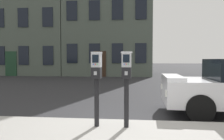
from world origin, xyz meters
name	(u,v)px	position (x,y,z in m)	size (l,w,h in m)	color
ground_plane	(122,129)	(0.00, 0.00, 0.00)	(160.00, 160.00, 0.00)	#28282B
parking_meter_near_kerb	(97,75)	(-0.46, -0.33, 1.11)	(0.22, 0.25, 1.41)	black
parking_meter_twin_adjacent	(126,75)	(0.11, -0.33, 1.11)	(0.22, 0.25, 1.41)	black
townhouse_orange_brick	(39,25)	(-9.16, 16.77, 4.77)	(6.43, 6.28, 9.53)	#4C564C
townhouse_brownstone	(110,0)	(-2.14, 16.86, 6.97)	(7.49, 6.46, 13.93)	#4C564C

